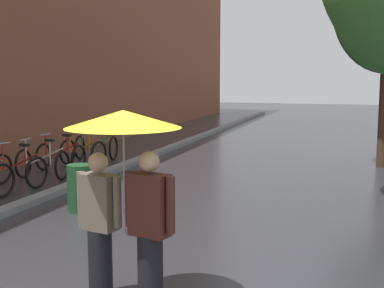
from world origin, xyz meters
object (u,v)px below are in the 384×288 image
(litter_bin, at_px, (80,188))
(parked_bicycle_4, at_px, (61,157))
(parked_bicycle_2, at_px, (18,170))
(parked_bicycle_5, at_px, (83,152))
(parked_bicycle_6, at_px, (96,147))
(parked_bicycle_3, at_px, (43,163))
(couple_under_umbrella, at_px, (124,175))

(litter_bin, bearing_deg, parked_bicycle_4, 126.80)
(parked_bicycle_2, distance_m, parked_bicycle_5, 2.73)
(parked_bicycle_2, xyz_separation_m, parked_bicycle_6, (-0.10, 3.71, 0.00))
(parked_bicycle_6, bearing_deg, parked_bicycle_3, -87.32)
(couple_under_umbrella, bearing_deg, parked_bicycle_6, 120.20)
(parked_bicycle_6, height_order, couple_under_umbrella, couple_under_umbrella)
(parked_bicycle_5, distance_m, parked_bicycle_6, 0.99)
(parked_bicycle_2, distance_m, parked_bicycle_4, 1.86)
(parked_bicycle_2, bearing_deg, parked_bicycle_5, 89.32)
(parked_bicycle_4, bearing_deg, couple_under_umbrella, -53.21)
(parked_bicycle_4, height_order, litter_bin, parked_bicycle_4)
(parked_bicycle_4, bearing_deg, parked_bicycle_2, -86.87)
(parked_bicycle_3, relative_size, couple_under_umbrella, 0.54)
(parked_bicycle_3, relative_size, parked_bicycle_4, 1.03)
(parked_bicycle_2, xyz_separation_m, couple_under_umbrella, (4.80, -4.69, 1.05))
(parked_bicycle_3, xyz_separation_m, parked_bicycle_5, (-0.01, 1.88, 0.00))
(parked_bicycle_3, distance_m, couple_under_umbrella, 7.39)
(parked_bicycle_5, distance_m, couple_under_umbrella, 8.89)
(couple_under_umbrella, xyz_separation_m, litter_bin, (-2.44, 3.27, -1.00))
(parked_bicycle_5, height_order, couple_under_umbrella, couple_under_umbrella)
(parked_bicycle_6, distance_m, couple_under_umbrella, 9.78)
(parked_bicycle_2, bearing_deg, parked_bicycle_6, 91.48)
(parked_bicycle_3, relative_size, parked_bicycle_5, 0.97)
(parked_bicycle_2, height_order, litter_bin, parked_bicycle_2)
(parked_bicycle_4, bearing_deg, litter_bin, -53.20)
(parked_bicycle_4, height_order, couple_under_umbrella, couple_under_umbrella)
(parked_bicycle_5, bearing_deg, parked_bicycle_6, 97.43)
(parked_bicycle_6, relative_size, litter_bin, 1.37)
(parked_bicycle_3, relative_size, parked_bicycle_6, 0.96)
(parked_bicycle_2, bearing_deg, parked_bicycle_3, 87.48)
(parked_bicycle_2, relative_size, parked_bicycle_6, 0.99)
(parked_bicycle_3, distance_m, litter_bin, 3.25)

